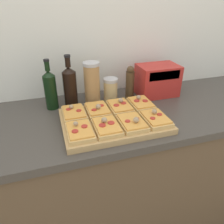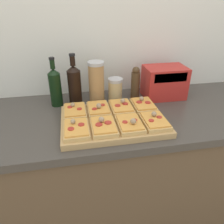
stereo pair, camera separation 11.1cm
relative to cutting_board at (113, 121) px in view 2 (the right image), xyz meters
name	(u,v)px [view 2 (the right image)]	position (x,y,z in m)	size (l,w,h in m)	color
wall_back	(102,42)	(0.02, 0.46, 0.30)	(6.00, 0.06, 2.50)	silver
kitchen_counter	(112,176)	(0.02, 0.11, -0.48)	(2.63, 0.67, 0.93)	brown
cutting_board	(113,121)	(0.00, 0.00, 0.00)	(0.51, 0.37, 0.03)	tan
pizza_slice_back_left	(75,111)	(-0.19, 0.09, 0.03)	(0.11, 0.16, 0.05)	tan
pizza_slice_back_midleft	(99,109)	(-0.06, 0.09, 0.03)	(0.11, 0.16, 0.05)	tan
pizza_slice_back_midright	(121,107)	(0.06, 0.09, 0.03)	(0.11, 0.16, 0.05)	tan
pizza_slice_back_right	(143,105)	(0.19, 0.09, 0.03)	(0.11, 0.16, 0.05)	tan
pizza_slice_front_left	(76,129)	(-0.19, -0.09, 0.03)	(0.11, 0.16, 0.05)	tan
pizza_slice_front_midleft	(103,126)	(-0.06, -0.09, 0.03)	(0.11, 0.16, 0.05)	tan
pizza_slice_front_midright	(130,124)	(0.06, -0.09, 0.03)	(0.11, 0.16, 0.06)	tan
pizza_slice_front_right	(155,121)	(0.19, -0.09, 0.03)	(0.11, 0.16, 0.05)	tan
olive_oil_bottle	(55,87)	(-0.28, 0.27, 0.10)	(0.07, 0.07, 0.28)	black
wine_bottle	(75,84)	(-0.17, 0.27, 0.11)	(0.08, 0.08, 0.30)	black
grain_jar_tall	(96,82)	(-0.05, 0.27, 0.11)	(0.09, 0.09, 0.25)	#AD7F4C
grain_jar_short	(115,90)	(0.06, 0.27, 0.06)	(0.09, 0.09, 0.14)	tan
pepper_mill	(135,84)	(0.19, 0.27, 0.09)	(0.05, 0.05, 0.20)	#47331E
toaster_oven	(164,82)	(0.37, 0.27, 0.08)	(0.27, 0.17, 0.19)	red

